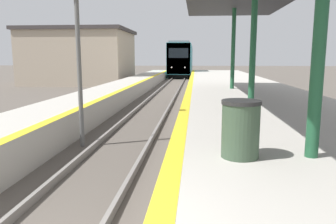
{
  "coord_description": "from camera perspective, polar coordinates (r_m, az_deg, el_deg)",
  "views": [
    {
      "loc": [
        1.98,
        -2.5,
        2.41
      ],
      "look_at": [
        0.45,
        15.49,
        -0.58
      ],
      "focal_mm": 35.0,
      "sensor_mm": 36.0,
      "label": 1
    }
  ],
  "objects": [
    {
      "name": "signal_near",
      "position": [
        9.12,
        -15.57,
        15.06
      ],
      "size": [
        0.36,
        0.31,
        4.84
      ],
      "color": "#595959",
      "rests_on": "ground"
    },
    {
      "name": "train",
      "position": [
        45.7,
        2.41,
        9.14
      ],
      "size": [
        2.72,
        17.74,
        4.34
      ],
      "color": "black",
      "rests_on": "ground"
    },
    {
      "name": "station_building",
      "position": [
        32.19,
        -15.05,
        9.31
      ],
      "size": [
        9.42,
        7.85,
        5.04
      ],
      "color": "tan",
      "rests_on": "ground"
    },
    {
      "name": "trash_bin",
      "position": [
        5.24,
        12.51,
        -2.88
      ],
      "size": [
        0.62,
        0.62,
        0.91
      ],
      "color": "#384C38",
      "rests_on": "platform_right"
    }
  ]
}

